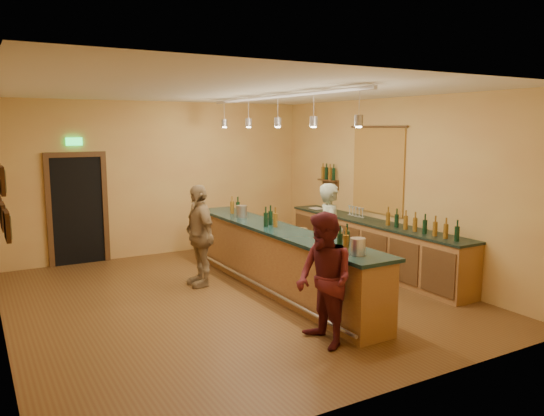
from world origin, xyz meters
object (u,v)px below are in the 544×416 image
back_counter (373,245)px  customer_b (199,235)px  customer_a (324,280)px  tasting_bar (278,255)px  bar_stool (299,236)px  bartender (330,236)px

back_counter → customer_b: bearing=166.6°
customer_a → tasting_bar: bearing=166.6°
customer_b → bar_stool: 2.45m
bartender → customer_a: bearing=167.1°
customer_b → bar_stool: bearing=103.0°
customer_a → back_counter: bearing=132.9°
back_counter → bar_stool: back_counter is taller
tasting_bar → customer_b: customer_b is taller
tasting_bar → bar_stool: tasting_bar is taller
bartender → customer_b: bartender is taller
tasting_bar → bartender: (0.87, -0.27, 0.27)m
customer_b → bartender: bearing=57.1°
tasting_bar → bartender: bearing=-17.1°
bartender → bar_stool: bartender is taller
bartender → bar_stool: bearing=8.6°
back_counter → bartender: bearing=-161.2°
tasting_bar → bartender: bartender is taller
customer_b → bar_stool: (2.36, 0.54, -0.34)m
bartender → bar_stool: (0.51, 1.74, -0.36)m
back_counter → tasting_bar: 2.19m
bar_stool → customer_a: bearing=-118.7°
back_counter → bar_stool: bearing=121.7°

